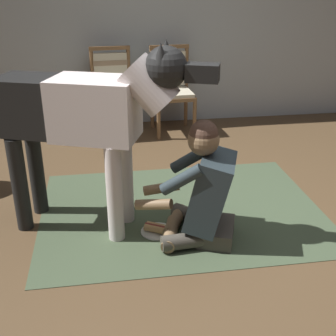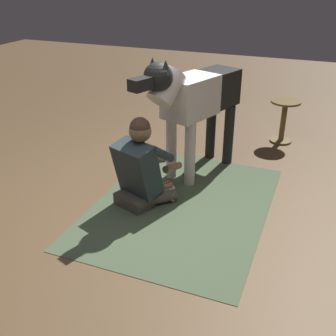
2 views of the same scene
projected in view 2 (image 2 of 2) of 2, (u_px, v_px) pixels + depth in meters
The scene contains 6 objects.
ground_plane at pixel (142, 211), 3.88m from camera, with size 15.51×15.51×0.00m, color brown.
area_rug at pixel (182, 205), 3.97m from camera, with size 2.20×1.62×0.01m, color #435239.
person_sitting_on_floor at pixel (141, 169), 3.88m from camera, with size 0.75×0.61×0.88m.
large_dog at pixel (195, 99), 4.19m from camera, with size 1.61×0.73×1.36m.
hot_dog_on_plate at pixel (164, 187), 4.25m from camera, with size 0.24×0.24×0.06m.
round_side_table at pixel (284, 118), 5.27m from camera, with size 0.38×0.38×0.56m.
Camera 2 is at (2.96, 1.45, 2.11)m, focal length 43.26 mm.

